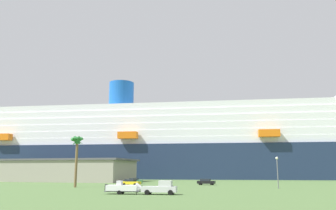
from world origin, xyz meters
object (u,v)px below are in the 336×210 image
Objects in this scene: street_lamp at (277,167)px; small_boat_on_trailer at (126,188)px; palm_tree at (77,147)px; parked_car_black_coupe at (206,182)px; pickup_truck at (161,188)px; parked_car_yellow_taxi at (131,182)px; parked_car_green_wagon at (134,181)px; cruise_ship at (209,148)px.

small_boat_on_trailer is at bearing -138.93° from street_lamp.
palm_tree reaches higher than parked_car_black_coupe.
palm_tree is 34.25m from parked_car_black_coupe.
palm_tree is at bearing 143.44° from pickup_truck.
pickup_truck is 1.18× the size of parked_car_yellow_taxi.
parked_car_yellow_taxi is (-14.60, 28.52, -0.21)m from pickup_truck.
parked_car_green_wagon is at bearing 103.41° from parked_car_yellow_taxi.
cruise_ship is 99.34m from small_boat_on_trailer.
small_boat_on_trailer reaches higher than parked_car_black_coupe.
small_boat_on_trailer is 30.17m from parked_car_yellow_taxi.
palm_tree reaches higher than parked_car_yellow_taxi.
small_boat_on_trailer is 38.09m from parked_car_black_coupe.
pickup_truck is at bearing -62.90° from parked_car_yellow_taxi.
parked_car_yellow_taxi is at bearing -76.59° from parked_car_green_wagon.
small_boat_on_trailer is at bearing -91.99° from cruise_ship.
pickup_truck is at bearing -88.66° from cruise_ship.
street_lamp is 1.37× the size of parked_car_yellow_taxi.
cruise_ship reaches higher than parked_car_green_wagon.
pickup_truck is 32.04m from parked_car_yellow_taxi.
parked_car_black_coupe is at bearing 85.10° from pickup_truck.
cruise_ship is at bearing 76.32° from parked_car_green_wagon.
street_lamp is 22.59m from parked_car_black_coupe.
parked_car_green_wagon is at bearing 106.18° from small_boat_on_trailer.
street_lamp is (44.33, 4.02, -4.65)m from palm_tree.
small_boat_on_trailer is at bearing -176.89° from pickup_truck.
parked_car_black_coupe is at bearing 24.81° from parked_car_yellow_taxi.
pickup_truck is at bearing -66.13° from parked_car_green_wagon.
cruise_ship is 71.85m from parked_car_yellow_taxi.
pickup_truck is 36.86m from parked_car_black_coupe.
cruise_ship reaches higher than small_boat_on_trailer.
parked_car_green_wagon is 0.92× the size of parked_car_yellow_taxi.
parked_car_black_coupe is 19.55m from parked_car_yellow_taxi.
small_boat_on_trailer reaches higher than parked_car_green_wagon.
small_boat_on_trailer is 1.50× the size of parked_car_yellow_taxi.
parked_car_black_coupe and parked_car_green_wagon have the same top height.
street_lamp reaches higher than parked_car_black_coupe.
parked_car_yellow_taxi is at bearing -155.19° from parked_car_black_coupe.
parked_car_green_wagon is at bearing 69.70° from palm_tree.
palm_tree is (-18.62, 18.37, 8.11)m from small_boat_on_trailer.
parked_car_black_coupe is (-16.82, 14.65, -3.59)m from street_lamp.
palm_tree is 2.38× the size of parked_car_yellow_taxi.
parked_car_green_wagon is (7.45, 20.14, -8.24)m from palm_tree.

